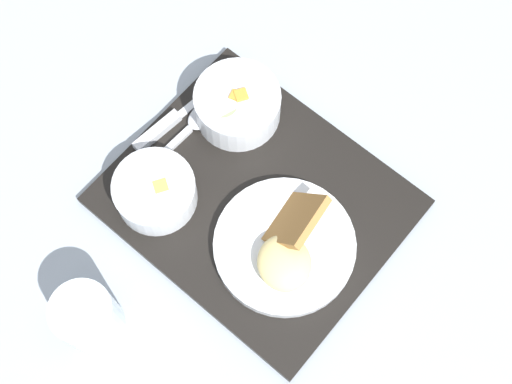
{
  "coord_description": "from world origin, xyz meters",
  "views": [
    {
      "loc": [
        0.24,
        -0.24,
        0.94
      ],
      "look_at": [
        0.0,
        0.0,
        0.04
      ],
      "focal_mm": 50.0,
      "sensor_mm": 36.0,
      "label": 1
    }
  ],
  "objects_px": {
    "bowl_salad": "(237,103)",
    "bowl_soup": "(155,191)",
    "glass_water": "(89,318)",
    "knife": "(164,126)",
    "plate_main": "(285,247)",
    "spoon": "(195,124)"
  },
  "relations": [
    {
      "from": "plate_main",
      "to": "glass_water",
      "type": "bearing_deg",
      "value": -113.49
    },
    {
      "from": "bowl_soup",
      "to": "spoon",
      "type": "distance_m",
      "value": 0.12
    },
    {
      "from": "bowl_soup",
      "to": "plate_main",
      "type": "distance_m",
      "value": 0.19
    },
    {
      "from": "spoon",
      "to": "bowl_soup",
      "type": "bearing_deg",
      "value": -160.64
    },
    {
      "from": "bowl_salad",
      "to": "knife",
      "type": "bearing_deg",
      "value": -122.12
    },
    {
      "from": "bowl_soup",
      "to": "knife",
      "type": "distance_m",
      "value": 0.11
    },
    {
      "from": "bowl_salad",
      "to": "bowl_soup",
      "type": "distance_m",
      "value": 0.17
    },
    {
      "from": "bowl_soup",
      "to": "glass_water",
      "type": "distance_m",
      "value": 0.19
    },
    {
      "from": "knife",
      "to": "plate_main",
      "type": "bearing_deg",
      "value": -90.83
    },
    {
      "from": "glass_water",
      "to": "spoon",
      "type": "bearing_deg",
      "value": 111.89
    },
    {
      "from": "bowl_salad",
      "to": "bowl_soup",
      "type": "height_order",
      "value": "bowl_salad"
    },
    {
      "from": "plate_main",
      "to": "spoon",
      "type": "distance_m",
      "value": 0.23
    },
    {
      "from": "plate_main",
      "to": "glass_water",
      "type": "xyz_separation_m",
      "value": [
        -0.11,
        -0.25,
        0.01
      ]
    },
    {
      "from": "plate_main",
      "to": "knife",
      "type": "bearing_deg",
      "value": 178.05
    },
    {
      "from": "bowl_soup",
      "to": "spoon",
      "type": "relative_size",
      "value": 0.75
    },
    {
      "from": "spoon",
      "to": "plate_main",
      "type": "bearing_deg",
      "value": -102.85
    },
    {
      "from": "plate_main",
      "to": "spoon",
      "type": "relative_size",
      "value": 1.26
    },
    {
      "from": "bowl_salad",
      "to": "spoon",
      "type": "xyz_separation_m",
      "value": [
        -0.03,
        -0.06,
        -0.02
      ]
    },
    {
      "from": "bowl_salad",
      "to": "knife",
      "type": "distance_m",
      "value": 0.11
    },
    {
      "from": "plate_main",
      "to": "glass_water",
      "type": "relative_size",
      "value": 2.0
    },
    {
      "from": "bowl_salad",
      "to": "plate_main",
      "type": "bearing_deg",
      "value": -27.29
    },
    {
      "from": "knife",
      "to": "glass_water",
      "type": "height_order",
      "value": "glass_water"
    }
  ]
}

